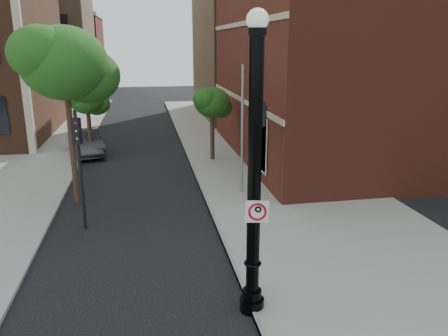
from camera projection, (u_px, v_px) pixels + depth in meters
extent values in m
plane|color=black|center=(168.00, 302.00, 11.37)|extent=(120.00, 120.00, 0.00)
cube|color=gray|center=(276.00, 177.00, 21.85)|extent=(8.00, 60.00, 0.12)
cube|color=gray|center=(3.00, 152.00, 26.79)|extent=(10.00, 50.00, 0.12)
cube|color=gray|center=(198.00, 181.00, 21.16)|extent=(0.10, 60.00, 0.14)
cube|color=maroon|center=(422.00, 52.00, 25.75)|extent=(22.00, 16.00, 12.00)
cube|color=black|center=(262.00, 144.00, 20.19)|extent=(0.08, 1.40, 2.40)
cube|color=#BBAC91|center=(240.00, 99.00, 24.51)|extent=(0.06, 16.00, 0.25)
cube|color=#BBAC91|center=(240.00, 24.00, 23.41)|extent=(0.06, 16.00, 0.25)
cube|color=#BBAC91|center=(19.00, 34.00, 24.29)|extent=(0.40, 0.40, 14.00)
cube|color=brown|center=(36.00, 48.00, 49.21)|extent=(12.00, 12.00, 12.00)
cube|color=maroon|center=(59.00, 54.00, 62.72)|extent=(12.00, 12.00, 10.00)
cube|color=brown|center=(319.00, 38.00, 40.60)|extent=(22.00, 14.00, 14.00)
cylinder|color=black|center=(252.00, 304.00, 11.01)|extent=(0.61, 0.61, 0.33)
cylinder|color=black|center=(252.00, 295.00, 10.94)|extent=(0.48, 0.48, 0.27)
cylinder|color=black|center=(254.00, 178.00, 10.10)|extent=(0.33, 0.33, 6.32)
torus|color=black|center=(253.00, 263.00, 10.70)|extent=(0.44, 0.44, 0.07)
cylinder|color=black|center=(257.00, 32.00, 9.20)|extent=(0.39, 0.39, 0.16)
sphere|color=silver|center=(258.00, 20.00, 9.14)|extent=(0.48, 0.48, 0.48)
cube|color=white|center=(257.00, 212.00, 10.14)|extent=(0.54, 0.13, 0.55)
cube|color=black|center=(257.00, 202.00, 10.07)|extent=(0.54, 0.11, 0.05)
cube|color=black|center=(257.00, 222.00, 10.21)|extent=(0.54, 0.11, 0.05)
cube|color=black|center=(246.00, 212.00, 10.14)|extent=(0.05, 0.01, 0.55)
cube|color=black|center=(268.00, 212.00, 10.14)|extent=(0.05, 0.01, 0.55)
torus|color=#B90714|center=(257.00, 212.00, 10.14)|extent=(0.44, 0.14, 0.44)
cube|color=#B90714|center=(257.00, 212.00, 10.14)|extent=(0.30, 0.07, 0.31)
cube|color=black|center=(255.00, 212.00, 10.14)|extent=(0.05, 0.02, 0.26)
torus|color=black|center=(258.00, 209.00, 10.12)|extent=(0.18, 0.08, 0.17)
cylinder|color=black|center=(257.00, 202.00, 10.07)|extent=(0.03, 0.03, 0.03)
imported|color=#2F2F34|center=(86.00, 143.00, 26.31)|extent=(2.72, 4.74, 1.48)
cylinder|color=black|center=(80.00, 172.00, 15.31)|extent=(0.13, 0.13, 4.33)
cube|color=black|center=(76.00, 131.00, 14.91)|extent=(0.33, 0.32, 0.90)
sphere|color=#E50505|center=(76.00, 123.00, 14.71)|extent=(0.16, 0.16, 0.16)
sphere|color=#FF8C00|center=(77.00, 131.00, 14.78)|extent=(0.16, 0.16, 0.16)
sphere|color=#00E519|center=(78.00, 138.00, 14.85)|extent=(0.16, 0.16, 0.16)
cylinder|color=black|center=(260.00, 153.00, 17.36)|extent=(0.13, 0.13, 4.62)
cube|color=black|center=(261.00, 114.00, 16.94)|extent=(0.34, 0.33, 0.96)
sphere|color=#E50505|center=(261.00, 106.00, 16.70)|extent=(0.17, 0.17, 0.17)
sphere|color=#FF8C00|center=(261.00, 114.00, 16.78)|extent=(0.17, 0.17, 0.17)
sphere|color=#00E519|center=(261.00, 121.00, 16.86)|extent=(0.17, 0.17, 0.17)
cylinder|color=#999999|center=(242.00, 132.00, 18.74)|extent=(0.11, 0.11, 5.67)
cylinder|color=#331D14|center=(72.00, 141.00, 17.73)|extent=(0.24, 0.24, 5.38)
ellipsoid|color=#1B4A13|center=(64.00, 63.00, 16.88)|extent=(3.38, 3.38, 2.87)
ellipsoid|color=#1B4A13|center=(88.00, 76.00, 17.74)|extent=(2.61, 2.61, 2.22)
ellipsoid|color=#1B4A13|center=(42.00, 53.00, 16.22)|extent=(2.46, 2.46, 2.09)
cylinder|color=#331D14|center=(90.00, 131.00, 25.21)|extent=(0.24, 0.24, 3.25)
ellipsoid|color=#1B4A13|center=(87.00, 99.00, 24.70)|extent=(2.04, 2.04, 1.74)
ellipsoid|color=#1B4A13|center=(96.00, 103.00, 25.22)|extent=(1.58, 1.58, 1.34)
ellipsoid|color=#1B4A13|center=(78.00, 95.00, 24.30)|extent=(1.49, 1.49, 1.26)
cylinder|color=#331D14|center=(212.00, 134.00, 24.63)|extent=(0.24, 0.24, 3.13)
ellipsoid|color=#1B4A13|center=(212.00, 102.00, 24.14)|extent=(1.97, 1.97, 1.67)
ellipsoid|color=#1B4A13|center=(219.00, 107.00, 24.65)|extent=(1.52, 1.52, 1.29)
ellipsoid|color=#1B4A13|center=(206.00, 99.00, 23.76)|extent=(1.43, 1.43, 1.22)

